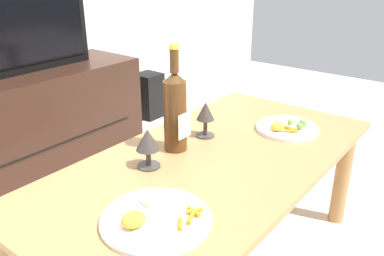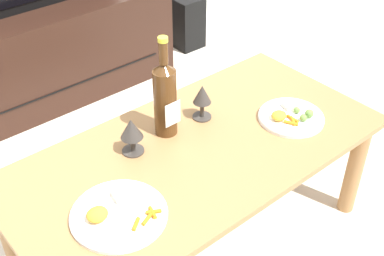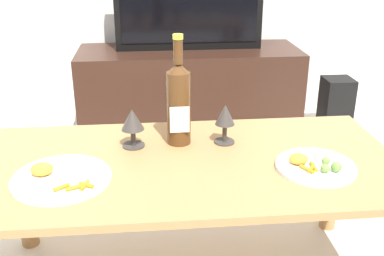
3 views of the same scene
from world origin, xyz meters
TOP-DOWN VIEW (x-y plane):
  - dining_table at (0.00, 0.00)m, footprint 1.39×0.70m
  - tv_stand at (0.13, 1.40)m, footprint 1.34×0.48m
  - floor_speaker at (1.08, 1.35)m, footprint 0.18×0.18m
  - wine_bottle at (-0.02, 0.15)m, footprint 0.08×0.09m
  - goblet_left at (-0.18, 0.13)m, footprint 0.08×0.08m
  - goblet_right at (0.14, 0.13)m, footprint 0.07×0.07m
  - dinner_plate_left at (-0.40, -0.10)m, footprint 0.30×0.30m
  - dinner_plate_right at (0.39, -0.10)m, footprint 0.25×0.25m

SIDE VIEW (x-z plane):
  - floor_speaker at x=1.08m, z-range 0.00..0.34m
  - tv_stand at x=0.13m, z-range 0.00..0.54m
  - dining_table at x=0.00m, z-range 0.17..0.66m
  - dinner_plate_left at x=-0.40m, z-range 0.48..0.53m
  - dinner_plate_right at x=0.39m, z-range 0.48..0.53m
  - goblet_left at x=-0.18m, z-range 0.52..0.65m
  - goblet_right at x=0.14m, z-range 0.52..0.66m
  - wine_bottle at x=-0.02m, z-range 0.46..0.84m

